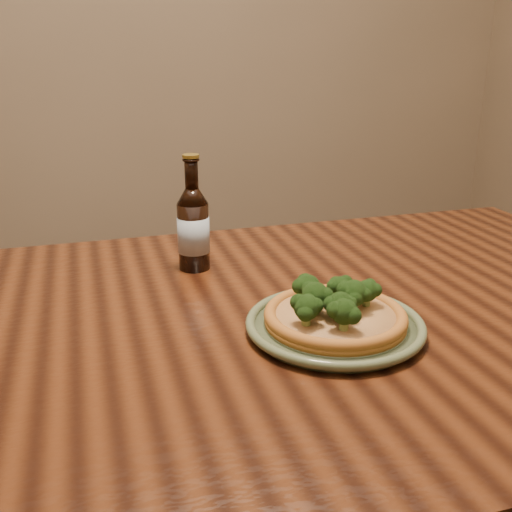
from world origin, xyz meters
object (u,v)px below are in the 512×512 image
object	(u,v)px
table	(234,373)
beer_bottle	(193,228)
pizza	(335,313)
plate	(335,325)

from	to	relation	value
table	beer_bottle	distance (m)	0.29
pizza	beer_bottle	xyz separation A→B (m)	(-0.14, 0.31, 0.05)
beer_bottle	plate	bearing A→B (deg)	-40.42
plate	beer_bottle	distance (m)	0.35
table	beer_bottle	world-z (taller)	beer_bottle
plate	beer_bottle	size ratio (longest dim) A/B	1.22
beer_bottle	table	bearing A→B (deg)	-61.70
table	plate	bearing A→B (deg)	-32.32
plate	beer_bottle	bearing A→B (deg)	114.81
table	plate	xyz separation A→B (m)	(0.13, -0.08, 0.10)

